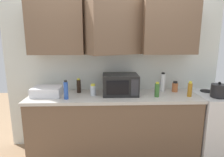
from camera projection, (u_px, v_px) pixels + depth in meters
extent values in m
cube|color=silver|center=(113.00, 63.00, 2.81)|extent=(3.18, 0.06, 2.60)
cube|color=brown|center=(57.00, 26.00, 2.49)|extent=(0.73, 0.33, 0.75)
cube|color=brown|center=(114.00, 26.00, 2.48)|extent=(0.80, 0.64, 0.75)
cube|color=brown|center=(169.00, 26.00, 2.55)|extent=(0.73, 0.33, 0.75)
cube|color=brown|center=(114.00, 126.00, 2.66)|extent=(2.28, 0.60, 0.86)
cube|color=beige|center=(114.00, 96.00, 2.57)|extent=(2.31, 0.63, 0.04)
cube|color=silver|center=(220.00, 124.00, 2.69)|extent=(0.76, 0.64, 0.90)
cylinder|color=black|center=(218.00, 97.00, 2.46)|extent=(0.18, 0.18, 0.01)
cylinder|color=black|center=(207.00, 91.00, 2.73)|extent=(0.18, 0.18, 0.01)
cylinder|color=black|center=(219.00, 90.00, 2.44)|extent=(0.20, 0.20, 0.16)
sphere|color=black|center=(220.00, 83.00, 2.42)|extent=(0.04, 0.04, 0.04)
cube|color=black|center=(120.00, 84.00, 2.58)|extent=(0.48, 0.36, 0.28)
cube|color=black|center=(118.00, 88.00, 2.39)|extent=(0.29, 0.01, 0.18)
cube|color=#2D2D33|center=(135.00, 88.00, 2.40)|extent=(0.10, 0.01, 0.21)
cube|color=silver|center=(47.00, 91.00, 2.52)|extent=(0.38, 0.30, 0.12)
cylinder|color=white|center=(163.00, 83.00, 2.73)|extent=(0.07, 0.07, 0.26)
cylinder|color=black|center=(163.00, 73.00, 2.70)|extent=(0.05, 0.05, 0.02)
cylinder|color=silver|center=(93.00, 91.00, 2.53)|extent=(0.08, 0.08, 0.14)
cylinder|color=yellow|center=(93.00, 85.00, 2.51)|extent=(0.06, 0.06, 0.02)
cylinder|color=#386B2D|center=(157.00, 90.00, 2.46)|extent=(0.06, 0.06, 0.18)
cylinder|color=yellow|center=(157.00, 83.00, 2.44)|extent=(0.04, 0.04, 0.02)
cylinder|color=#BC6638|center=(175.00, 87.00, 2.71)|extent=(0.08, 0.08, 0.13)
cylinder|color=black|center=(175.00, 82.00, 2.70)|extent=(0.06, 0.06, 0.03)
cylinder|color=#AD701E|center=(190.00, 90.00, 2.47)|extent=(0.06, 0.06, 0.18)
cylinder|color=yellow|center=(190.00, 82.00, 2.45)|extent=(0.04, 0.04, 0.03)
cylinder|color=black|center=(79.00, 86.00, 2.66)|extent=(0.06, 0.06, 0.19)
cylinder|color=yellow|center=(79.00, 79.00, 2.64)|extent=(0.04, 0.04, 0.02)
cylinder|color=#2D56B7|center=(66.00, 91.00, 2.36)|extent=(0.06, 0.06, 0.22)
cylinder|color=black|center=(65.00, 81.00, 2.34)|extent=(0.04, 0.04, 0.02)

